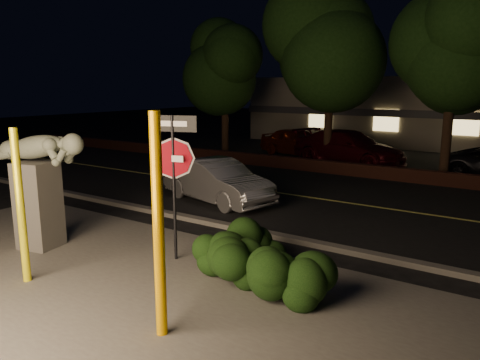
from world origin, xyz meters
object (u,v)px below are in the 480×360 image
signpost (173,159)px  sculpture (38,177)px  yellow_pole_right (158,228)px  parked_car_red (297,142)px  parked_car_darkred (349,147)px  silver_sedan (217,181)px  yellow_pole_left (21,207)px

signpost → sculpture: bearing=-178.4°
yellow_pole_right → parked_car_red: yellow_pole_right is taller
signpost → parked_car_red: size_ratio=0.72×
signpost → parked_car_darkred: 13.43m
parked_car_red → silver_sedan: bearing=-152.8°
signpost → parked_car_darkred: bearing=77.7°
sculpture → parked_car_red: sculpture is taller
yellow_pole_left → parked_car_darkred: yellow_pole_left is taller
signpost → parked_car_darkred: (-1.50, 13.27, -1.33)m
parked_car_darkred → yellow_pole_left: bearing=-167.8°
yellow_pole_right → signpost: size_ratio=1.08×
parked_car_red → parked_car_darkred: parked_car_darkred is taller
yellow_pole_right → sculpture: yellow_pole_right is taller
sculpture → parked_car_darkred: 14.45m
yellow_pole_right → signpost: yellow_pole_right is taller
yellow_pole_left → silver_sedan: yellow_pole_left is taller
yellow_pole_left → signpost: 2.87m
signpost → parked_car_darkred: size_ratio=0.56×
sculpture → silver_sedan: (0.71, 5.43, -0.92)m
yellow_pole_left → parked_car_red: 16.98m
yellow_pole_left → sculpture: size_ratio=1.10×
signpost → sculpture: 3.16m
yellow_pole_left → signpost: signpost is taller
signpost → yellow_pole_left: bearing=-141.5°
yellow_pole_left → sculpture: (-1.41, 1.26, 0.17)m
signpost → silver_sedan: signpost is taller
sculpture → parked_car_red: size_ratio=0.63×
signpost → silver_sedan: 5.08m
parked_car_darkred → sculpture: bearing=-173.4°
yellow_pole_right → silver_sedan: yellow_pole_right is taller
parked_car_red → yellow_pole_right: bearing=-145.3°
sculpture → silver_sedan: sculpture is taller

